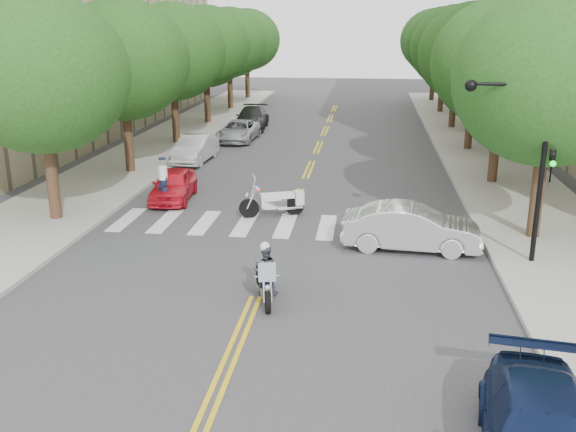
% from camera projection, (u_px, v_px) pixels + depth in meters
% --- Properties ---
extents(ground, '(140.00, 140.00, 0.00)m').
position_uv_depth(ground, '(256.00, 297.00, 17.88)').
color(ground, '#38383A').
rests_on(ground, ground).
extents(sidewalk_left, '(5.00, 60.00, 0.15)m').
position_uv_depth(sidewalk_left, '(166.00, 143.00, 39.85)').
color(sidewalk_left, '#9E9991').
rests_on(sidewalk_left, ground).
extents(sidewalk_right, '(5.00, 60.00, 0.15)m').
position_uv_depth(sidewalk_right, '(480.00, 150.00, 37.60)').
color(sidewalk_right, '#9E9991').
rests_on(sidewalk_right, ground).
extents(tree_l_0, '(6.40, 6.40, 8.45)m').
position_uv_depth(tree_l_0, '(41.00, 74.00, 22.98)').
color(tree_l_0, '#382316').
rests_on(tree_l_0, ground).
extents(tree_l_1, '(6.40, 6.40, 8.45)m').
position_uv_depth(tree_l_1, '(123.00, 60.00, 30.57)').
color(tree_l_1, '#382316').
rests_on(tree_l_1, ground).
extents(tree_l_2, '(6.40, 6.40, 8.45)m').
position_uv_depth(tree_l_2, '(172.00, 52.00, 38.16)').
color(tree_l_2, '#382316').
rests_on(tree_l_2, ground).
extents(tree_l_3, '(6.40, 6.40, 8.45)m').
position_uv_depth(tree_l_3, '(205.00, 47.00, 45.75)').
color(tree_l_3, '#382316').
rests_on(tree_l_3, ground).
extents(tree_l_4, '(6.40, 6.40, 8.45)m').
position_uv_depth(tree_l_4, '(229.00, 43.00, 53.33)').
color(tree_l_4, '#382316').
rests_on(tree_l_4, ground).
extents(tree_l_5, '(6.40, 6.40, 8.45)m').
position_uv_depth(tree_l_5, '(247.00, 40.00, 60.92)').
color(tree_l_5, '#382316').
rests_on(tree_l_5, ground).
extents(tree_r_0, '(6.40, 6.40, 8.45)m').
position_uv_depth(tree_r_0, '(551.00, 79.00, 20.90)').
color(tree_r_0, '#382316').
rests_on(tree_r_0, ground).
extents(tree_r_1, '(6.40, 6.40, 8.45)m').
position_uv_depth(tree_r_1, '(503.00, 63.00, 28.49)').
color(tree_r_1, '#382316').
rests_on(tree_r_1, ground).
extents(tree_r_2, '(6.40, 6.40, 8.45)m').
position_uv_depth(tree_r_2, '(475.00, 54.00, 36.08)').
color(tree_r_2, '#382316').
rests_on(tree_r_2, ground).
extents(tree_r_3, '(6.40, 6.40, 8.45)m').
position_uv_depth(tree_r_3, '(457.00, 48.00, 43.66)').
color(tree_r_3, '#382316').
rests_on(tree_r_3, ground).
extents(tree_r_4, '(6.40, 6.40, 8.45)m').
position_uv_depth(tree_r_4, '(445.00, 44.00, 51.25)').
color(tree_r_4, '#382316').
rests_on(tree_r_4, ground).
extents(tree_r_5, '(6.40, 6.40, 8.45)m').
position_uv_depth(tree_r_5, '(435.00, 40.00, 58.84)').
color(tree_r_5, '#382316').
rests_on(tree_r_5, ground).
extents(traffic_signal_pole, '(2.82, 0.42, 6.00)m').
position_uv_depth(traffic_signal_pole, '(528.00, 148.00, 19.19)').
color(traffic_signal_pole, black).
rests_on(traffic_signal_pole, ground).
extents(motorcycle_police, '(0.83, 2.08, 1.71)m').
position_uv_depth(motorcycle_police, '(265.00, 274.00, 17.49)').
color(motorcycle_police, black).
rests_on(motorcycle_police, ground).
extents(motorcycle_parked, '(2.49, 1.25, 1.67)m').
position_uv_depth(motorcycle_parked, '(278.00, 202.00, 25.11)').
color(motorcycle_parked, black).
rests_on(motorcycle_parked, ground).
extents(officer_standing, '(0.75, 0.68, 1.71)m').
position_uv_depth(officer_standing, '(164.00, 188.00, 25.96)').
color(officer_standing, black).
rests_on(officer_standing, ground).
extents(convertible, '(4.69, 1.92, 1.51)m').
position_uv_depth(convertible, '(411.00, 228.00, 21.40)').
color(convertible, silver).
rests_on(convertible, ground).
extents(parked_car_a, '(1.89, 4.02, 1.33)m').
position_uv_depth(parked_car_a, '(174.00, 185.00, 27.31)').
color(parked_car_a, red).
rests_on(parked_car_a, ground).
extents(parked_car_b, '(1.72, 4.43, 1.44)m').
position_uv_depth(parked_car_b, '(195.00, 149.00, 34.61)').
color(parked_car_b, '#BCBCBC').
rests_on(parked_car_b, ground).
extents(parked_car_c, '(2.27, 4.71, 1.29)m').
position_uv_depth(parked_car_c, '(238.00, 131.00, 40.60)').
color(parked_car_c, '#A2A3A9').
rests_on(parked_car_c, ground).
extents(parked_car_d, '(2.40, 5.29, 1.50)m').
position_uv_depth(parked_car_d, '(252.00, 118.00, 45.13)').
color(parked_car_d, black).
rests_on(parked_car_d, ground).
extents(parked_car_e, '(2.03, 4.38, 1.45)m').
position_uv_depth(parked_car_e, '(252.00, 116.00, 46.29)').
color(parked_car_e, '#9E9EA3').
rests_on(parked_car_e, ground).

